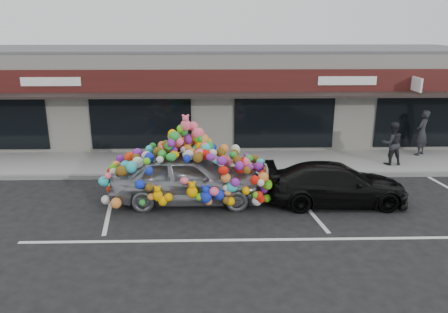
{
  "coord_description": "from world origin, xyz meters",
  "views": [
    {
      "loc": [
        0.04,
        -12.48,
        5.38
      ],
      "look_at": [
        0.37,
        1.4,
        1.14
      ],
      "focal_mm": 35.0,
      "sensor_mm": 36.0,
      "label": 1
    }
  ],
  "objects_px": {
    "black_sedan": "(337,184)",
    "pedestrian_a": "(422,133)",
    "toy_car": "(187,171)",
    "pedestrian_b": "(392,143)"
  },
  "relations": [
    {
      "from": "black_sedan",
      "to": "pedestrian_b",
      "type": "distance_m",
      "value": 4.59
    },
    {
      "from": "black_sedan",
      "to": "pedestrian_b",
      "type": "height_order",
      "value": "pedestrian_b"
    },
    {
      "from": "toy_car",
      "to": "pedestrian_b",
      "type": "relative_size",
      "value": 2.99
    },
    {
      "from": "pedestrian_a",
      "to": "pedestrian_b",
      "type": "height_order",
      "value": "pedestrian_a"
    },
    {
      "from": "pedestrian_b",
      "to": "black_sedan",
      "type": "bearing_deg",
      "value": 44.46
    },
    {
      "from": "toy_car",
      "to": "pedestrian_b",
      "type": "bearing_deg",
      "value": -67.27
    },
    {
      "from": "toy_car",
      "to": "pedestrian_a",
      "type": "distance_m",
      "value": 10.34
    },
    {
      "from": "pedestrian_a",
      "to": "pedestrian_b",
      "type": "relative_size",
      "value": 1.13
    },
    {
      "from": "toy_car",
      "to": "pedestrian_b",
      "type": "height_order",
      "value": "toy_car"
    },
    {
      "from": "black_sedan",
      "to": "pedestrian_a",
      "type": "height_order",
      "value": "pedestrian_a"
    }
  ]
}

